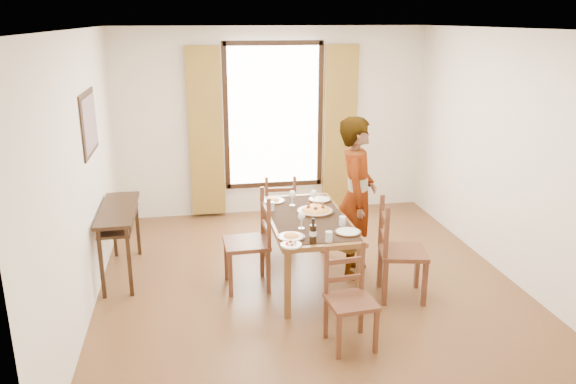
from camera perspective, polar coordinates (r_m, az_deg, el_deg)
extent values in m
plane|color=#54301A|center=(6.28, 2.08, -9.24)|extent=(5.00, 5.00, 0.00)
cube|color=silver|center=(8.21, -1.52, 7.09)|extent=(4.50, 0.10, 2.70)
cube|color=silver|center=(3.54, 10.92, -7.32)|extent=(4.50, 0.10, 2.70)
cube|color=silver|center=(5.77, -20.18, 1.62)|extent=(0.10, 5.00, 2.70)
cube|color=silver|center=(6.65, 21.57, 3.44)|extent=(0.10, 5.00, 2.70)
cube|color=white|center=(5.62, 2.39, 16.42)|extent=(4.50, 5.00, 0.04)
cube|color=white|center=(8.16, -1.49, 7.74)|extent=(1.30, 0.04, 2.00)
cube|color=olive|center=(8.05, -8.36, 5.98)|extent=(0.48, 0.10, 2.40)
cube|color=olive|center=(8.34, 5.30, 6.48)|extent=(0.48, 0.10, 2.40)
cube|color=black|center=(6.26, -19.57, 6.61)|extent=(0.02, 0.86, 0.66)
cube|color=#C75425|center=(6.26, -19.48, 6.62)|extent=(0.01, 0.76, 0.56)
cube|color=black|center=(6.47, -16.90, -1.72)|extent=(0.38, 1.20, 0.04)
cube|color=black|center=(6.51, -16.81, -2.72)|extent=(0.34, 1.10, 0.03)
cube|color=black|center=(6.12, -18.43, -6.98)|extent=(0.04, 0.04, 0.76)
cube|color=black|center=(7.13, -17.28, -3.39)|extent=(0.04, 0.04, 0.76)
cube|color=black|center=(6.08, -15.80, -6.89)|extent=(0.04, 0.04, 0.76)
cube|color=black|center=(7.10, -15.03, -3.29)|extent=(0.04, 0.04, 0.76)
cube|color=brown|center=(6.06, 2.02, -2.80)|extent=(0.83, 1.64, 0.05)
cube|color=black|center=(6.05, 2.03, -2.55)|extent=(0.77, 1.51, 0.01)
cube|color=brown|center=(5.46, -0.05, -9.43)|extent=(0.06, 0.06, 0.70)
cube|color=brown|center=(6.83, -2.28, -3.78)|extent=(0.06, 0.06, 0.70)
cube|color=brown|center=(5.61, 7.24, -8.78)|extent=(0.06, 0.06, 0.70)
cube|color=brown|center=(6.95, 3.56, -3.40)|extent=(0.06, 0.06, 0.70)
cube|color=brown|center=(6.02, -4.26, -5.23)|extent=(0.48, 0.48, 0.04)
cube|color=brown|center=(6.29, -6.29, -6.79)|extent=(0.04, 0.04, 0.50)
cube|color=brown|center=(6.33, -2.66, -6.51)|extent=(0.04, 0.04, 0.50)
cube|color=brown|center=(5.92, -5.87, -8.34)|extent=(0.04, 0.04, 0.50)
cube|color=brown|center=(5.97, -2.01, -8.03)|extent=(0.04, 0.04, 0.50)
cube|color=brown|center=(6.14, -2.63, -1.98)|extent=(0.04, 0.04, 0.56)
cube|color=brown|center=(5.77, -1.95, -3.26)|extent=(0.04, 0.04, 0.56)
cube|color=brown|center=(5.99, -2.29, -3.60)|extent=(0.04, 0.40, 0.06)
cube|color=brown|center=(5.92, -2.31, -1.79)|extent=(0.04, 0.40, 0.06)
cube|color=brown|center=(7.25, -0.91, -1.76)|extent=(0.43, 0.43, 0.04)
cube|color=brown|center=(7.50, 0.29, -2.86)|extent=(0.04, 0.04, 0.44)
cube|color=brown|center=(7.18, 0.65, -3.81)|extent=(0.04, 0.04, 0.44)
cube|color=brown|center=(7.47, -2.38, -2.97)|extent=(0.04, 0.04, 0.44)
cube|color=brown|center=(7.14, -2.15, -3.93)|extent=(0.04, 0.04, 0.44)
cube|color=brown|center=(7.02, 0.67, -0.32)|extent=(0.04, 0.04, 0.49)
cube|color=brown|center=(6.98, -2.18, -0.42)|extent=(0.04, 0.04, 0.49)
cube|color=brown|center=(7.03, -0.75, -1.13)|extent=(0.35, 0.04, 0.05)
cube|color=brown|center=(6.97, -0.75, 0.24)|extent=(0.35, 0.04, 0.05)
cube|color=brown|center=(5.03, 6.43, -11.04)|extent=(0.43, 0.43, 0.04)
cube|color=brown|center=(4.94, 5.18, -14.40)|extent=(0.04, 0.04, 0.43)
cube|color=brown|center=(5.22, 3.86, -12.52)|extent=(0.04, 0.04, 0.43)
cube|color=brown|center=(5.06, 8.93, -13.76)|extent=(0.04, 0.04, 0.43)
cube|color=brown|center=(5.33, 7.43, -11.97)|extent=(0.04, 0.04, 0.43)
cube|color=brown|center=(5.02, 3.93, -7.99)|extent=(0.03, 0.03, 0.48)
cube|color=brown|center=(5.13, 7.58, -7.51)|extent=(0.03, 0.03, 0.48)
cube|color=brown|center=(5.11, 5.74, -8.72)|extent=(0.34, 0.05, 0.05)
cube|color=brown|center=(5.04, 5.80, -6.97)|extent=(0.34, 0.05, 0.05)
cube|color=brown|center=(5.92, 11.60, -6.02)|extent=(0.55, 0.55, 0.04)
cube|color=brown|center=(5.88, 13.71, -8.99)|extent=(0.04, 0.04, 0.50)
cube|color=brown|center=(5.81, 9.82, -9.06)|extent=(0.04, 0.04, 0.50)
cube|color=brown|center=(6.23, 12.98, -7.38)|extent=(0.04, 0.04, 0.50)
cube|color=brown|center=(6.17, 9.33, -7.43)|extent=(0.04, 0.04, 0.50)
cube|color=brown|center=(5.60, 9.98, -4.24)|extent=(0.04, 0.04, 0.55)
cube|color=brown|center=(5.97, 9.46, -2.84)|extent=(0.04, 0.04, 0.55)
cube|color=brown|center=(5.82, 9.66, -4.54)|extent=(0.11, 0.40, 0.06)
cube|color=brown|center=(5.75, 9.76, -2.70)|extent=(0.11, 0.40, 0.06)
imported|color=gray|center=(6.24, 6.99, -0.57)|extent=(0.94, 0.86, 1.80)
cylinder|color=silver|center=(5.79, 5.54, -2.97)|extent=(0.07, 0.07, 0.10)
cylinder|color=silver|center=(6.22, -1.71, -1.45)|extent=(0.07, 0.07, 0.10)
cylinder|color=silver|center=(5.39, 4.17, -4.53)|extent=(0.07, 0.07, 0.10)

